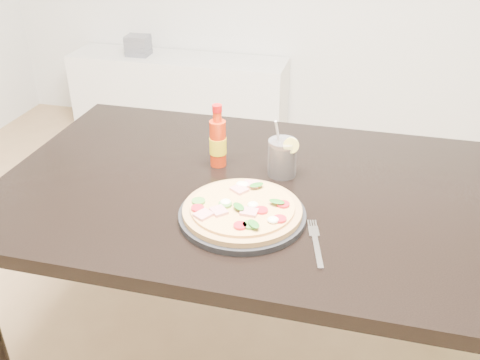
% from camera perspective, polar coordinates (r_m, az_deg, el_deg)
% --- Properties ---
extents(dining_table, '(1.40, 0.90, 0.75)m').
position_cam_1_polar(dining_table, '(1.53, 1.11, -3.17)').
color(dining_table, black).
rests_on(dining_table, ground).
extents(plate, '(0.32, 0.32, 0.02)m').
position_cam_1_polar(plate, '(1.34, 0.24, -3.77)').
color(plate, black).
rests_on(plate, dining_table).
extents(pizza, '(0.30, 0.30, 0.03)m').
position_cam_1_polar(pizza, '(1.33, 0.24, -3.08)').
color(pizza, tan).
rests_on(pizza, plate).
extents(hot_sauce_bottle, '(0.05, 0.05, 0.19)m').
position_cam_1_polar(hot_sauce_bottle, '(1.55, -2.38, 4.09)').
color(hot_sauce_bottle, red).
rests_on(hot_sauce_bottle, dining_table).
extents(cola_cup, '(0.09, 0.08, 0.17)m').
position_cam_1_polar(cola_cup, '(1.52, 4.52, 2.32)').
color(cola_cup, black).
rests_on(cola_cup, dining_table).
extents(fork, '(0.06, 0.19, 0.00)m').
position_cam_1_polar(fork, '(1.27, 8.06, -6.51)').
color(fork, silver).
rests_on(fork, dining_table).
extents(media_console, '(1.40, 0.34, 0.50)m').
position_cam_1_polar(media_console, '(3.58, -6.52, 9.07)').
color(media_console, white).
rests_on(media_console, ground).
extents(cd_stack, '(0.14, 0.12, 0.13)m').
position_cam_1_polar(cd_stack, '(3.56, -10.82, 13.92)').
color(cd_stack, slate).
rests_on(cd_stack, media_console).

